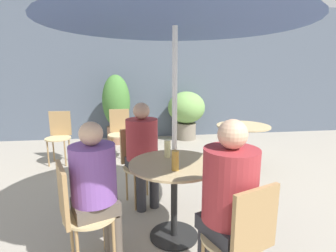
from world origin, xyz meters
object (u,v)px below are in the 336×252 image
Objects in this scene: potted_plant_0 at (116,106)px; beer_glass_0 at (167,149)px; seated_person_1 at (96,182)px; cafe_table_far at (243,137)px; bistro_chair_0 at (138,158)px; cafe_table_near at (174,181)px; bistro_chair_2 at (243,234)px; bistro_chair_3 at (120,129)px; bistro_chair_1 at (77,208)px; umbrella at (175,7)px; potted_plant_1 at (186,111)px; beer_glass_1 at (175,160)px; seated_person_2 at (228,195)px; bistro_chair_4 at (59,132)px; seated_person_0 at (143,146)px.

beer_glass_0 is at bearing -79.01° from potted_plant_0.
beer_glass_0 is at bearing -76.64° from seated_person_1.
beer_glass_0 is (0.60, 0.42, 0.12)m from seated_person_1.
bistro_chair_0 is at bearing -156.25° from cafe_table_far.
bistro_chair_2 reaches higher than cafe_table_near.
bistro_chair_2 is at bearing -75.22° from bistro_chair_3.
bistro_chair_3 is (0.20, 2.72, 0.00)m from bistro_chair_1.
potted_plant_0 is 0.68× the size of umbrella.
potted_plant_0 reaches higher than bistro_chair_1.
seated_person_1 is 0.74m from beer_glass_0.
beer_glass_1 is at bearing -103.33° from potted_plant_1.
potted_plant_0 is (0.11, 3.73, 0.27)m from bistro_chair_1.
bistro_chair_2 is 4.33m from potted_plant_0.
potted_plant_1 is (-0.44, 2.05, 0.11)m from cafe_table_far.
potted_plant_0 is at bearing -176.07° from potted_plant_1.
potted_plant_1 is (0.61, 4.18, -0.06)m from seated_person_2.
beer_glass_0 is (-0.34, 0.95, 0.29)m from bistro_chair_2.
beer_glass_0 is at bearing -91.41° from bistro_chair_2.
bistro_chair_4 is (-1.26, 1.53, 0.00)m from bistro_chair_0.
bistro_chair_3 is at bearing -84.58° from potted_plant_0.
seated_person_1 reaches higher than bistro_chair_2.
bistro_chair_1 is 0.22m from seated_person_1.
umbrella is at bearing -90.00° from seated_person_1.
beer_glass_1 is at bearing -87.05° from beer_glass_0.
potted_plant_0 reaches higher than potted_plant_1.
seated_person_1 is at bearing -67.99° from bistro_chair_4.
cafe_table_near is at bearing -90.00° from seated_person_1.
seated_person_0 reaches higher than bistro_chair_3.
potted_plant_1 is (1.50, 3.79, -0.03)m from seated_person_1.
umbrella is at bearing -77.07° from beer_glass_0.
beer_glass_1 reaches higher than cafe_table_far.
beer_glass_0 is 1.21m from umbrella.
cafe_table_far is at bearing 7.32° from seated_person_0.
seated_person_2 is (0.89, -0.39, 0.03)m from seated_person_1.
beer_glass_1 is (0.56, -2.59, 0.29)m from bistro_chair_3.
seated_person_1 is (-0.95, 0.53, 0.17)m from bistro_chair_2.
beer_glass_1 is at bearing -94.69° from bistro_chair_0.
cafe_table_near is 1.02× the size of cafe_table_far.
bistro_chair_1 and bistro_chair_3 have the same top height.
seated_person_0 is 3.10m from potted_plant_1.
seated_person_1 is 1.49m from umbrella.
beer_glass_0 reaches higher than bistro_chair_2.
cafe_table_far is 2.98m from bistro_chair_4.
potted_plant_1 is (0.86, 3.54, 0.11)m from cafe_table_near.
bistro_chair_0 reaches higher than cafe_table_near.
bistro_chair_2 is at bearing -113.64° from cafe_table_far.
umbrella reaches higher than seated_person_2.
seated_person_0 is (-0.55, 1.42, 0.18)m from bistro_chair_2.
bistro_chair_1 is at bearing -94.87° from bistro_chair_3.
bistro_chair_3 is 0.72× the size of seated_person_0.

